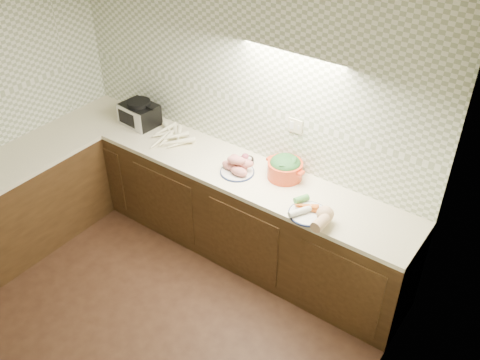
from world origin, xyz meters
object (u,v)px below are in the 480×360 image
Objects in this scene: sweet_potato_plate at (238,166)px; dutch_oven at (285,167)px; toaster_oven at (139,113)px; parsnip_pile at (166,137)px; onion_bowl at (246,160)px; veg_plate at (316,213)px.

dutch_oven is (0.36, 0.17, 0.04)m from sweet_potato_plate.
toaster_oven reaches higher than parsnip_pile.
onion_bowl is at bearing 8.69° from parsnip_pile.
toaster_oven is at bearing 173.08° from veg_plate.
onion_bowl is at bearing 160.95° from veg_plate.
onion_bowl is 0.35× the size of dutch_oven.
dutch_oven is at bearing 146.59° from veg_plate.
onion_bowl is at bearing -170.91° from dutch_oven.
toaster_oven is at bearing -178.05° from onion_bowl.
toaster_oven reaches higher than veg_plate.
sweet_potato_plate is 0.73× the size of veg_plate.
parsnip_pile is 1.66× the size of sweet_potato_plate.
sweet_potato_plate is at bearing -0.48° from toaster_oven.
dutch_oven is at bearing 6.77° from toaster_oven.
toaster_oven is at bearing 168.57° from parsnip_pile.
dutch_oven reaches higher than veg_plate.
toaster_oven is 2.11m from veg_plate.
veg_plate is at bearing -2.31° from toaster_oven.
toaster_oven is 1.62m from dutch_oven.
sweet_potato_plate is 0.40m from dutch_oven.
parsnip_pile is 0.83m from onion_bowl.
veg_plate is at bearing -27.19° from dutch_oven.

